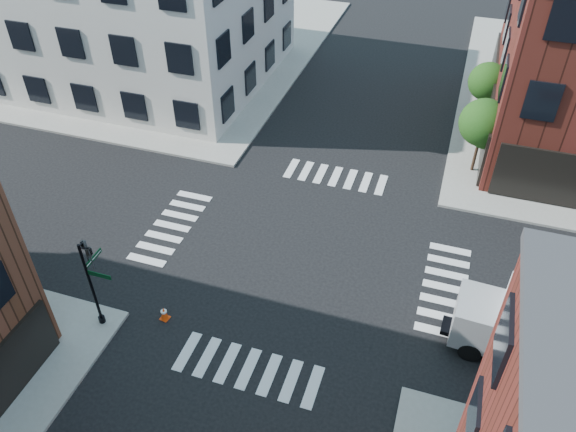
# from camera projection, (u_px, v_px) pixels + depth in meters

# --- Properties ---
(ground) EXTENTS (120.00, 120.00, 0.00)m
(ground) POSITION_uv_depth(u_px,v_px,m) (300.00, 255.00, 27.60)
(ground) COLOR black
(ground) RESTS_ON ground
(sidewalk_nw) EXTENTS (30.00, 30.00, 0.15)m
(sidewalk_nw) POSITION_uv_depth(u_px,v_px,m) (139.00, 42.00, 48.05)
(sidewalk_nw) COLOR gray
(sidewalk_nw) RESTS_ON ground
(tree_near) EXTENTS (2.69, 2.69, 4.49)m
(tree_near) POSITION_uv_depth(u_px,v_px,m) (484.00, 125.00, 31.10)
(tree_near) COLOR black
(tree_near) RESTS_ON ground
(tree_far) EXTENTS (2.43, 2.43, 4.07)m
(tree_far) POSITION_uv_depth(u_px,v_px,m) (488.00, 84.00, 35.69)
(tree_far) COLOR black
(tree_far) RESTS_ON ground
(signal_pole) EXTENTS (1.29, 1.24, 4.60)m
(signal_pole) POSITION_uv_depth(u_px,v_px,m) (92.00, 276.00, 22.51)
(signal_pole) COLOR black
(signal_pole) RESTS_ON ground
(box_truck) EXTENTS (7.48, 2.60, 3.34)m
(box_truck) POSITION_uv_depth(u_px,v_px,m) (555.00, 333.00, 21.67)
(box_truck) COLOR silver
(box_truck) RESTS_ON ground
(traffic_cone) EXTENTS (0.43, 0.43, 0.69)m
(traffic_cone) POSITION_uv_depth(u_px,v_px,m) (164.00, 313.00, 24.27)
(traffic_cone) COLOR #F3400A
(traffic_cone) RESTS_ON ground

